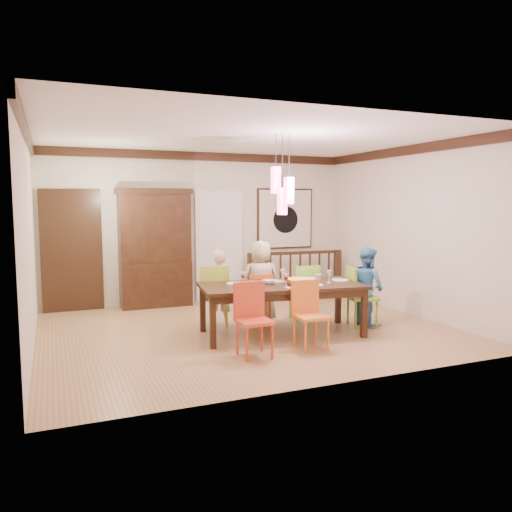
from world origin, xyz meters
name	(u,v)px	position (x,y,z in m)	size (l,w,h in m)	color
floor	(248,330)	(0.00, 0.00, 0.00)	(6.00, 6.00, 0.00)	#A1754D
ceiling	(248,136)	(0.00, 0.00, 2.90)	(6.00, 6.00, 0.00)	white
wall_back	(201,227)	(0.00, 2.50, 1.45)	(6.00, 6.00, 0.00)	beige
wall_left	(28,241)	(-3.00, 0.00, 1.45)	(5.00, 5.00, 0.00)	beige
wall_right	(410,231)	(3.00, 0.00, 1.45)	(5.00, 5.00, 0.00)	beige
crown_molding	(248,142)	(0.00, 0.00, 2.82)	(6.00, 5.00, 0.16)	black
panel_door	(72,253)	(-2.40, 2.45, 1.05)	(1.04, 0.07, 2.24)	black
white_doorway	(219,247)	(0.35, 2.46, 1.05)	(0.97, 0.05, 2.22)	silver
painting	(285,219)	(1.80, 2.46, 1.60)	(1.25, 0.06, 1.25)	black
pendant_cluster	(282,190)	(0.35, -0.45, 2.11)	(0.27, 0.21, 1.14)	#F44986
dining_table	(282,289)	(0.35, -0.45, 0.68)	(2.48, 1.38, 0.75)	black
chair_far_left	(215,291)	(-0.41, 0.38, 0.56)	(0.56, 0.56, 0.98)	#A3C938
chair_far_mid	(259,295)	(0.30, 0.29, 0.47)	(0.43, 0.43, 0.83)	#C1511C
chair_far_right	(303,288)	(1.07, 0.23, 0.53)	(0.47, 0.47, 0.93)	#74C334
chair_near_left	(255,315)	(-0.41, -1.27, 0.53)	(0.42, 0.42, 0.93)	#C64022
chair_near_mid	(311,311)	(0.40, -1.25, 0.51)	(0.41, 0.41, 0.90)	orange
chair_end_right	(363,293)	(1.73, -0.48, 0.53)	(0.51, 0.51, 0.93)	#77A72B
china_hutch	(155,248)	(-0.95, 2.30, 1.10)	(1.38, 0.46, 2.19)	black
balustrade	(295,274)	(1.79, 1.95, 0.50)	(2.03, 0.20, 0.96)	black
person_far_left	(219,288)	(-0.32, 0.46, 0.60)	(0.44, 0.29, 1.20)	#FCC5C0
person_far_mid	(261,281)	(0.39, 0.41, 0.66)	(0.65, 0.42, 1.33)	#BBB08D
person_end_right	(367,286)	(1.86, -0.42, 0.62)	(0.60, 0.47, 1.24)	#4388BD
serving_bowl	(297,281)	(0.55, -0.56, 0.79)	(0.35, 0.35, 0.09)	gold
small_bowl	(269,282)	(0.19, -0.37, 0.78)	(0.19, 0.19, 0.06)	white
cup_left	(253,285)	(-0.16, -0.59, 0.80)	(0.12, 0.12, 0.09)	silver
cup_right	(318,277)	(1.00, -0.37, 0.80)	(0.11, 0.11, 0.10)	silver
plate_far_left	(235,284)	(-0.28, -0.19, 0.76)	(0.26, 0.26, 0.01)	white
plate_far_mid	(273,281)	(0.33, -0.19, 0.76)	(0.26, 0.26, 0.01)	white
plate_far_right	(310,278)	(0.97, -0.15, 0.76)	(0.26, 0.26, 0.01)	white
plate_near_left	(248,289)	(-0.27, -0.70, 0.76)	(0.26, 0.26, 0.01)	white
plate_near_mid	(314,285)	(0.73, -0.74, 0.76)	(0.26, 0.26, 0.01)	white
plate_end_right	(340,280)	(1.32, -0.48, 0.76)	(0.26, 0.26, 0.01)	white
wine_glass_a	(243,279)	(-0.20, -0.31, 0.84)	(0.08, 0.08, 0.19)	#590C19
wine_glass_b	(283,275)	(0.47, -0.24, 0.84)	(0.08, 0.08, 0.19)	silver
wine_glass_c	(286,280)	(0.30, -0.69, 0.84)	(0.08, 0.08, 0.19)	#590C19
wine_glass_d	(329,277)	(1.04, -0.63, 0.84)	(0.08, 0.08, 0.19)	silver
napkin	(292,288)	(0.32, -0.84, 0.76)	(0.18, 0.14, 0.01)	#D83359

